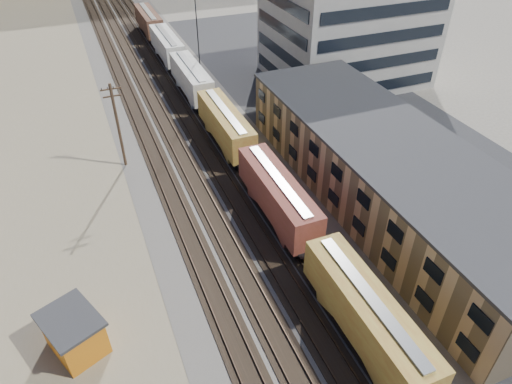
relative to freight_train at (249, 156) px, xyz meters
name	(u,v)px	position (x,y,z in m)	size (l,w,h in m)	color
ballast_bed	(180,121)	(-3.80, 15.65, -2.76)	(18.00, 200.00, 0.06)	#4C4742
dirt_yard	(18,197)	(-23.80, 5.65, -2.78)	(24.00, 180.00, 0.03)	#7C6F55
asphalt_lot	(383,143)	(18.20, 0.65, -2.77)	(26.00, 120.00, 0.04)	#232326
rail_tracks	(176,122)	(-4.35, 15.65, -2.68)	(11.40, 200.00, 0.24)	black
freight_train	(249,156)	(0.00, 0.00, 0.00)	(3.00, 119.74, 4.46)	black
warehouse	(388,172)	(11.18, -9.35, 0.86)	(12.40, 40.40, 7.25)	tan
office_tower	(348,18)	(24.15, 20.60, 6.47)	(22.60, 18.60, 18.45)	#9E998E
utility_pole_north	(118,124)	(-12.30, 7.65, 2.50)	(2.20, 0.32, 10.00)	#382619
radio_mast	(197,27)	(2.20, 25.65, 6.33)	(1.20, 0.16, 18.00)	black
maintenance_shed	(74,333)	(-19.46, -15.66, -1.11)	(4.94, 5.48, 3.28)	#C26A12
parked_car_blue	(383,123)	(20.23, 3.83, -1.94)	(2.82, 6.11, 1.70)	navy
parked_car_far	(367,75)	(27.38, 18.30, -1.98)	(1.93, 4.79, 1.63)	silver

